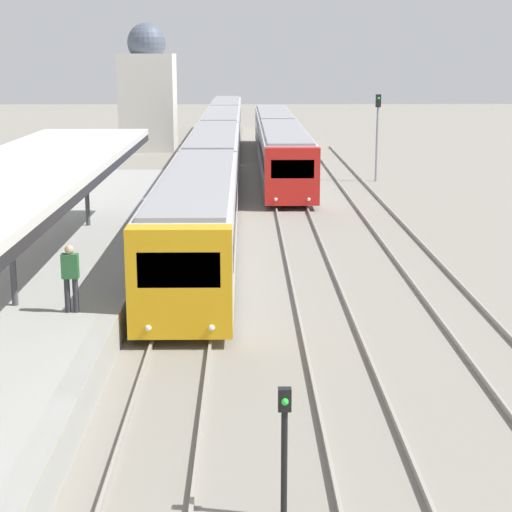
{
  "coord_description": "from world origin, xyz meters",
  "views": [
    {
      "loc": [
        1.56,
        -6.35,
        6.96
      ],
      "look_at": [
        1.87,
        16.26,
        1.64
      ],
      "focal_mm": 60.0,
      "sensor_mm": 36.0,
      "label": 1
    }
  ],
  "objects_px": {
    "person_on_platform": "(70,274)",
    "signal_post_near": "(284,440)",
    "signal_mast_far": "(377,127)",
    "train_near": "(218,143)",
    "train_far": "(278,140)"
  },
  "relations": [
    {
      "from": "person_on_platform",
      "to": "signal_post_near",
      "type": "xyz_separation_m",
      "value": [
        4.77,
        -7.97,
        -0.54
      ]
    },
    {
      "from": "signal_post_near",
      "to": "signal_mast_far",
      "type": "relative_size",
      "value": 0.44
    },
    {
      "from": "train_near",
      "to": "train_far",
      "type": "distance_m",
      "value": 4.5
    },
    {
      "from": "train_near",
      "to": "signal_mast_far",
      "type": "bearing_deg",
      "value": -25.52
    },
    {
      "from": "person_on_platform",
      "to": "signal_post_near",
      "type": "height_order",
      "value": "person_on_platform"
    },
    {
      "from": "person_on_platform",
      "to": "signal_mast_far",
      "type": "relative_size",
      "value": 0.34
    },
    {
      "from": "signal_post_near",
      "to": "person_on_platform",
      "type": "bearing_deg",
      "value": 120.9
    },
    {
      "from": "signal_post_near",
      "to": "train_far",
      "type": "bearing_deg",
      "value": 87.87
    },
    {
      "from": "signal_mast_far",
      "to": "train_near",
      "type": "bearing_deg",
      "value": 154.48
    },
    {
      "from": "train_near",
      "to": "signal_post_near",
      "type": "distance_m",
      "value": 40.4
    },
    {
      "from": "signal_mast_far",
      "to": "person_on_platform",
      "type": "bearing_deg",
      "value": -112.51
    },
    {
      "from": "signal_post_near",
      "to": "signal_mast_far",
      "type": "height_order",
      "value": "signal_mast_far"
    },
    {
      "from": "signal_post_near",
      "to": "signal_mast_far",
      "type": "xyz_separation_m",
      "value": [
        6.86,
        36.04,
        1.76
      ]
    },
    {
      "from": "train_far",
      "to": "signal_post_near",
      "type": "distance_m",
      "value": 42.87
    },
    {
      "from": "train_far",
      "to": "signal_mast_far",
      "type": "distance_m",
      "value": 8.71
    }
  ]
}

